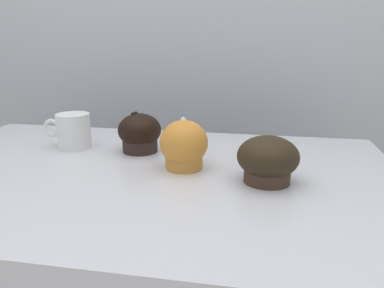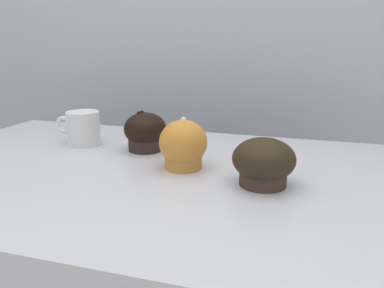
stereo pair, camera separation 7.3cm
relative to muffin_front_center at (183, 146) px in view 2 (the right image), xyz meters
name	(u,v)px [view 2 (the right image)]	position (x,y,z in m)	size (l,w,h in m)	color
wall_back	(210,109)	(-0.09, 0.57, -0.03)	(3.20, 0.10, 1.80)	#B2B7BC
muffin_front_center	(183,146)	(0.00, 0.00, 0.00)	(0.09, 0.09, 0.10)	#C88537
muffin_back_left	(145,132)	(-0.12, 0.09, 0.00)	(0.10, 0.10, 0.09)	#2E211D
muffin_back_right	(264,162)	(0.16, -0.04, 0.00)	(0.11, 0.11, 0.08)	#422E21
coffee_cup	(83,127)	(-0.28, 0.09, 0.00)	(0.12, 0.08, 0.08)	white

